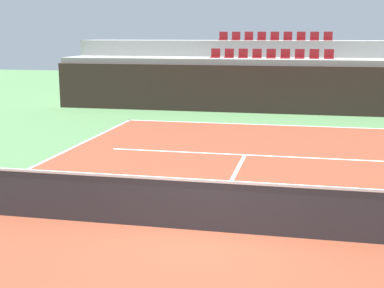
# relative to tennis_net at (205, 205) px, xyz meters

# --- Properties ---
(ground_plane) EXTENTS (80.00, 80.00, 0.00)m
(ground_plane) POSITION_rel_tennis_net_xyz_m (0.00, 0.00, -0.51)
(ground_plane) COLOR #477042
(court_surface) EXTENTS (11.00, 24.00, 0.01)m
(court_surface) POSITION_rel_tennis_net_xyz_m (0.00, 0.00, -0.50)
(court_surface) COLOR brown
(court_surface) RESTS_ON ground_plane
(baseline_far) EXTENTS (11.00, 0.10, 0.00)m
(baseline_far) POSITION_rel_tennis_net_xyz_m (0.00, 11.95, -0.50)
(baseline_far) COLOR white
(baseline_far) RESTS_ON court_surface
(service_line_far) EXTENTS (8.26, 0.10, 0.00)m
(service_line_far) POSITION_rel_tennis_net_xyz_m (0.00, 6.40, -0.50)
(service_line_far) COLOR white
(service_line_far) RESTS_ON court_surface
(centre_service_line) EXTENTS (0.10, 6.40, 0.00)m
(centre_service_line) POSITION_rel_tennis_net_xyz_m (0.00, 3.20, -0.50)
(centre_service_line) COLOR white
(centre_service_line) RESTS_ON court_surface
(back_wall) EXTENTS (20.11, 0.30, 2.14)m
(back_wall) POSITION_rel_tennis_net_xyz_m (0.00, 15.21, 0.56)
(back_wall) COLOR #33231E
(back_wall) RESTS_ON ground_plane
(stands_tier_lower) EXTENTS (20.11, 2.40, 2.40)m
(stands_tier_lower) POSITION_rel_tennis_net_xyz_m (0.00, 16.56, 0.69)
(stands_tier_lower) COLOR #9E9E99
(stands_tier_lower) RESTS_ON ground_plane
(stands_tier_upper) EXTENTS (20.11, 2.40, 3.20)m
(stands_tier_upper) POSITION_rel_tennis_net_xyz_m (0.00, 18.96, 1.09)
(stands_tier_upper) COLOR #9E9E99
(stands_tier_upper) RESTS_ON ground_plane
(seating_row_lower) EXTENTS (5.74, 0.44, 0.44)m
(seating_row_lower) POSITION_rel_tennis_net_xyz_m (0.00, 16.65, 2.02)
(seating_row_lower) COLOR maroon
(seating_row_lower) RESTS_ON stands_tier_lower
(seating_row_upper) EXTENTS (5.74, 0.44, 0.44)m
(seating_row_upper) POSITION_rel_tennis_net_xyz_m (0.00, 19.05, 2.82)
(seating_row_upper) COLOR maroon
(seating_row_upper) RESTS_ON stands_tier_upper
(tennis_net) EXTENTS (11.08, 0.08, 1.07)m
(tennis_net) POSITION_rel_tennis_net_xyz_m (0.00, 0.00, 0.00)
(tennis_net) COLOR black
(tennis_net) RESTS_ON court_surface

